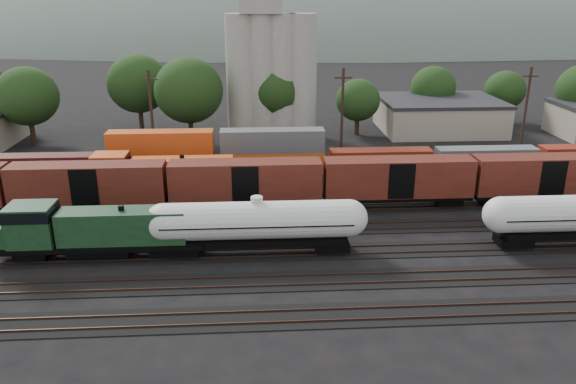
{
  "coord_description": "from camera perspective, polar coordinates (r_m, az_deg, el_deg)",
  "views": [
    {
      "loc": [
        0.86,
        -48.07,
        21.02
      ],
      "look_at": [
        3.88,
        2.0,
        3.0
      ],
      "focal_mm": 35.0,
      "sensor_mm": 36.0,
      "label": 1
    }
  ],
  "objects": [
    {
      "name": "utility_poles",
      "position": [
        71.62,
        -4.1,
        7.78
      ],
      "size": [
        122.2,
        0.36,
        12.0
      ],
      "color": "black",
      "rests_on": "ground"
    },
    {
      "name": "boxcar_string",
      "position": [
        60.99,
        -26.58,
        0.54
      ],
      "size": [
        122.8,
        2.9,
        4.2
      ],
      "color": "black",
      "rests_on": "ground"
    },
    {
      "name": "ground",
      "position": [
        52.47,
        -4.11,
        -3.91
      ],
      "size": [
        600.0,
        600.0,
        0.0
      ],
      "primitive_type": "plane",
      "color": "black"
    },
    {
      "name": "tank_car_a",
      "position": [
        46.74,
        -3.15,
        -3.12
      ],
      "size": [
        18.54,
        3.32,
        4.86
      ],
      "color": "silver",
      "rests_on": "ground"
    },
    {
      "name": "container_wall",
      "position": [
        66.51,
        -12.39,
        3.28
      ],
      "size": [
        160.0,
        2.6,
        5.8
      ],
      "color": "black",
      "rests_on": "ground"
    },
    {
      "name": "tree_band",
      "position": [
        85.96,
        -3.58,
        10.16
      ],
      "size": [
        163.89,
        20.32,
        12.36
      ],
      "color": "black",
      "rests_on": "ground"
    },
    {
      "name": "grain_silo",
      "position": [
        84.67,
        -1.84,
        13.13
      ],
      "size": [
        13.4,
        5.0,
        29.0
      ],
      "color": "#A4A196",
      "rests_on": "ground"
    },
    {
      "name": "tracks",
      "position": [
        52.45,
        -4.11,
        -3.86
      ],
      "size": [
        180.0,
        33.2,
        0.2
      ],
      "color": "black",
      "rests_on": "ground"
    },
    {
      "name": "industrial_sheds",
      "position": [
        85.54,
        0.5,
        7.3
      ],
      "size": [
        119.38,
        17.26,
        5.1
      ],
      "color": "#9E937F",
      "rests_on": "ground"
    },
    {
      "name": "distant_hills",
      "position": [
        311.72,
        0.84,
        12.09
      ],
      "size": [
        860.0,
        286.0,
        130.0
      ],
      "color": "#59665B",
      "rests_on": "ground"
    },
    {
      "name": "orange_locomotive",
      "position": [
        61.9,
        -13.45,
        1.86
      ],
      "size": [
        17.98,
        3.0,
        4.5
      ],
      "color": "black",
      "rests_on": "ground"
    },
    {
      "name": "green_locomotive",
      "position": [
        48.89,
        -19.83,
        -3.63
      ],
      "size": [
        17.18,
        3.03,
        4.55
      ],
      "color": "black",
      "rests_on": "ground"
    }
  ]
}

